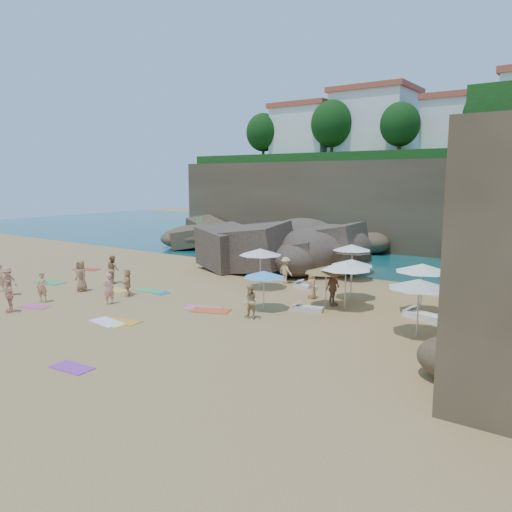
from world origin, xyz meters
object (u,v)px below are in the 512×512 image
Objects in this scene: lounger_0 at (258,271)px; person_stand_5 at (255,258)px; rock_outcrop at (272,269)px; parasol_1 at (353,250)px; person_stand_1 at (113,269)px; person_stand_6 at (109,289)px; parasol_2 at (352,247)px; person_stand_2 at (286,270)px; person_stand_3 at (333,288)px; parasol_0 at (312,247)px; person_stand_0 at (0,278)px; person_stand_4 at (312,285)px; flag_pole at (199,231)px.

person_stand_5 is (-1.10, 1.28, 0.63)m from lounger_0.
parasol_1 is (6.39, -0.39, 1.96)m from rock_outcrop.
person_stand_1 reaches higher than person_stand_6.
person_stand_2 is at bearing -131.93° from parasol_2.
person_stand_3 is at bearing -59.36° from lounger_0.
parasol_0 is 13.80m from person_stand_6.
person_stand_0 is 17.75m from person_stand_4.
rock_outcrop is 2.65× the size of flag_pole.
person_stand_5 is 0.96× the size of person_stand_6.
rock_outcrop reaches higher than lounger_0.
flag_pole is at bearing -4.26° from person_stand_2.
rock_outcrop is 4.68× the size of lounger_0.
person_stand_5 is (4.44, 9.02, -0.09)m from person_stand_1.
person_stand_3 is at bearing 19.28° from person_stand_4.
parasol_0 reaches higher than person_stand_2.
parasol_2 is (2.89, -0.08, 0.19)m from parasol_0.
person_stand_3 reaches higher than lounger_0.
person_stand_2 is at bearing -55.40° from lounger_0.
parasol_0 is (11.18, -1.19, -0.25)m from flag_pole.
lounger_0 is (0.14, -1.95, 0.15)m from rock_outcrop.
person_stand_1 is at bearing 52.08° from person_stand_2.
person_stand_0 is (-0.96, -15.86, -1.38)m from flag_pole.
lounger_0 is 1.07× the size of person_stand_3.
flag_pole is (-7.75, 0.85, 2.19)m from rock_outcrop.
person_stand_2 is 5.29m from person_stand_5.
flag_pole reaches higher than person_stand_1.
parasol_0 reaches higher than person_stand_0.
person_stand_0 is at bearing -108.09° from person_stand_5.
person_stand_1 reaches higher than person_stand_2.
person_stand_5 is at bearing -16.31° from person_stand_2.
person_stand_5 is at bearing 63.72° from person_stand_3.
rock_outcrop is at bearing -29.05° from person_stand_2.
flag_pole is 1.88× the size of person_stand_3.
lounger_0 is 1.13× the size of person_stand_1.
person_stand_2 reaches higher than person_stand_0.
person_stand_1 is 1.16× the size of person_stand_4.
flag_pole is 14.20m from parasol_1.
person_stand_6 is (7.43, 1.74, 0.00)m from person_stand_0.
parasol_0 reaches higher than person_stand_5.
person_stand_3 is at bearing -10.65° from person_stand_0.
rock_outcrop is 5.59× the size of person_stand_6.
rock_outcrop is 5.85× the size of person_stand_5.
person_stand_5 reaches higher than lounger_0.
person_stand_0 is 16.28m from person_stand_5.
lounger_0 is 11.42m from person_stand_6.
person_stand_1 is (3.31, 5.31, 0.05)m from person_stand_0.
parasol_0 is 1.22× the size of person_stand_3.
person_stand_1 is at bearing 109.28° from person_stand_3.
rock_outcrop is 6.12× the size of person_stand_4.
person_stand_2 is at bearing -89.95° from parasol_0.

